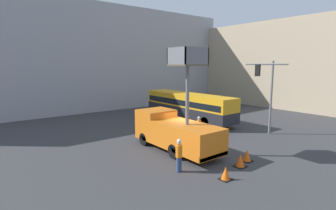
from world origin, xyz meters
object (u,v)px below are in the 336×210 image
Objects in this scene: city_bus at (188,104)px; traffic_light_pole at (267,86)px; utility_truck at (175,130)px; road_worker_near_truck at (179,155)px; traffic_cone_far_side at (247,155)px; road_worker_directing at (199,127)px; traffic_cone_mid_road at (226,174)px; traffic_cone_near_truck at (240,161)px.

traffic_light_pole is at bearing 179.86° from city_bus.
utility_truck is at bearing 128.78° from city_bus.
utility_truck is 3.71× the size of road_worker_near_truck.
road_worker_near_truck is 4.74m from traffic_cone_far_side.
traffic_light_pole is at bearing -13.13° from utility_truck.
utility_truck is 4.11m from road_worker_directing.
traffic_cone_mid_road is 0.92× the size of traffic_cone_far_side.
traffic_cone_far_side is (1.10, 0.32, -0.00)m from traffic_cone_near_truck.
road_worker_directing reaches higher than traffic_cone_mid_road.
utility_truck is 3.87m from road_worker_near_truck.
road_worker_near_truck is at bearing -173.61° from traffic_light_pole.
utility_truck is 10.05× the size of traffic_cone_mid_road.
city_bus reaches higher than traffic_cone_mid_road.
road_worker_directing is 2.47× the size of traffic_cone_mid_road.
city_bus is 6.77× the size of road_worker_directing.
traffic_light_pole is 3.31× the size of road_worker_near_truck.
road_worker_directing is at bearing -130.51° from road_worker_near_truck.
traffic_cone_near_truck is at bearing 147.26° from city_bus.
traffic_light_pole reaches higher than city_bus.
road_worker_near_truck is at bearing -126.16° from utility_truck.
traffic_cone_mid_road is 3.34m from traffic_cone_far_side.
traffic_light_pole is 8.26× the size of traffic_cone_far_side.
road_worker_directing is (-4.45, 3.39, -3.44)m from traffic_light_pole.
traffic_cone_near_truck is at bearing -164.00° from traffic_cone_far_side.
road_worker_directing is 2.27× the size of traffic_cone_far_side.
road_worker_near_truck is 3.84m from traffic_cone_near_truck.
traffic_light_pole reaches higher than road_worker_near_truck.
city_bus is at bearing -121.87° from road_worker_near_truck.
city_bus is at bearing 93.73° from traffic_light_pole.
road_worker_near_truck is 2.49× the size of traffic_cone_far_side.
city_bus is at bearing 8.06° from road_worker_directing.
traffic_cone_near_truck is at bearing -160.30° from road_worker_directing.
traffic_light_pole reaches higher than traffic_cone_near_truck.
traffic_cone_far_side is (2.23, -4.47, -1.13)m from utility_truck.
traffic_light_pole is at bearing 21.94° from traffic_cone_near_truck.
traffic_light_pole is 8.97× the size of traffic_cone_mid_road.
traffic_cone_mid_road is (-9.21, -3.50, -3.98)m from traffic_light_pole.
road_worker_near_truck is 2.73m from traffic_cone_mid_road.
road_worker_directing is 8.39m from traffic_cone_mid_road.
traffic_cone_mid_road is (-8.62, -12.47, -1.41)m from city_bus.
road_worker_near_truck reaches higher than traffic_cone_mid_road.
utility_truck is 0.60× the size of city_bus.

